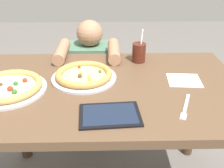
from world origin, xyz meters
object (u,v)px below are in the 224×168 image
(pizza_near, at_px, (9,87))
(drink_cup_colored, at_px, (139,52))
(tablet, at_px, (110,115))
(diner_seated, at_px, (92,86))
(fork, at_px, (186,107))
(pizza_far, at_px, (84,75))

(pizza_near, distance_m, drink_cup_colored, 0.72)
(tablet, distance_m, diner_seated, 0.91)
(pizza_near, height_order, fork, pizza_near)
(pizza_near, height_order, drink_cup_colored, drink_cup_colored)
(fork, xyz_separation_m, diner_seated, (-0.44, 0.79, -0.33))
(pizza_far, relative_size, fork, 1.67)
(tablet, height_order, diner_seated, diner_seated)
(drink_cup_colored, relative_size, tablet, 0.76)
(pizza_near, xyz_separation_m, fork, (0.78, -0.16, -0.02))
(diner_seated, bearing_deg, tablet, -81.71)
(pizza_near, relative_size, tablet, 1.37)
(tablet, bearing_deg, diner_seated, 98.29)
(pizza_near, relative_size, diner_seated, 0.38)
(fork, distance_m, tablet, 0.32)
(pizza_near, xyz_separation_m, diner_seated, (0.34, 0.63, -0.34))
(pizza_far, distance_m, tablet, 0.34)
(pizza_far, relative_size, diner_seated, 0.36)
(tablet, bearing_deg, fork, 8.73)
(fork, bearing_deg, pizza_near, 168.34)
(pizza_near, bearing_deg, tablet, -24.25)
(fork, distance_m, diner_seated, 0.96)
(pizza_far, bearing_deg, tablet, -68.86)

